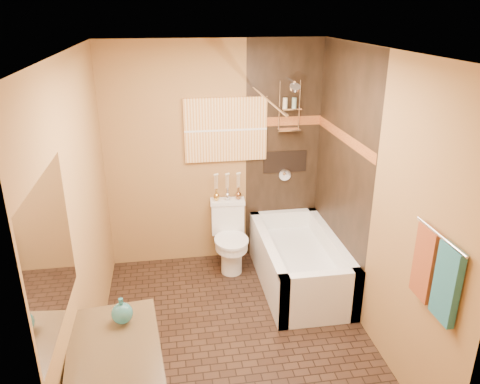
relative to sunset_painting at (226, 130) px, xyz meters
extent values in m
plane|color=black|center=(-0.12, -1.48, -1.55)|extent=(3.00, 3.00, 0.00)
cube|color=olive|center=(-1.32, -1.48, -0.30)|extent=(0.02, 3.00, 2.50)
cube|color=olive|center=(1.08, -1.48, -0.30)|extent=(0.02, 3.00, 2.50)
cube|color=olive|center=(-0.12, 0.02, -0.30)|extent=(2.40, 0.02, 2.50)
cube|color=olive|center=(-0.12, -2.98, -0.30)|extent=(2.40, 0.02, 2.50)
plane|color=silver|center=(-0.12, -1.48, 0.95)|extent=(3.00, 3.00, 0.00)
cube|color=black|center=(0.65, 0.01, -0.30)|extent=(0.85, 0.01, 2.50)
cube|color=black|center=(1.06, -0.73, -0.30)|extent=(0.01, 1.50, 2.50)
cube|color=maroon|center=(0.65, 0.00, 0.07)|extent=(0.85, 0.01, 0.10)
cube|color=maroon|center=(1.05, -0.73, 0.07)|extent=(0.01, 1.50, 0.10)
cube|color=black|center=(0.68, 0.01, -0.40)|extent=(0.50, 0.01, 0.25)
cylinder|color=silver|center=(0.68, -0.12, 0.53)|extent=(0.02, 0.26, 0.02)
cylinder|color=silver|center=(0.68, -0.28, 0.48)|extent=(0.11, 0.11, 0.09)
cylinder|color=silver|center=(0.68, -0.01, -0.55)|extent=(0.14, 0.02, 0.14)
cylinder|color=silver|center=(0.28, -0.73, 0.47)|extent=(0.03, 1.55, 0.03)
cylinder|color=silver|center=(1.03, -2.53, -0.10)|extent=(0.02, 0.55, 0.02)
cube|color=#215E70|center=(1.04, -2.66, -0.37)|extent=(0.05, 0.22, 0.52)
cube|color=maroon|center=(1.04, -2.40, -0.37)|extent=(0.05, 0.22, 0.52)
cube|color=orange|center=(0.00, 0.00, 0.00)|extent=(0.90, 0.04, 0.70)
cube|color=white|center=(-1.31, -2.48, -0.05)|extent=(0.01, 1.00, 0.90)
cube|color=white|center=(0.68, -1.43, -1.27)|extent=(0.80, 0.10, 0.55)
cube|color=white|center=(0.68, -0.03, -1.27)|extent=(0.80, 0.10, 0.55)
cube|color=white|center=(0.33, -0.73, -1.27)|extent=(0.10, 1.50, 0.55)
cube|color=white|center=(1.03, -0.73, -1.27)|extent=(0.10, 1.50, 0.55)
cube|color=white|center=(0.68, -0.73, -1.38)|extent=(0.64, 1.34, 0.35)
cube|color=white|center=(0.00, -0.09, -1.01)|extent=(0.38, 0.19, 0.37)
cube|color=white|center=(0.00, -0.09, -0.81)|extent=(0.40, 0.21, 0.04)
cylinder|color=white|center=(0.00, -0.37, -1.37)|extent=(0.23, 0.23, 0.37)
cylinder|color=white|center=(0.00, -0.37, -1.20)|extent=(0.36, 0.36, 0.10)
cylinder|color=white|center=(0.00, -0.37, -1.15)|extent=(0.38, 0.38, 0.03)
cube|color=black|center=(-1.04, -2.48, -0.75)|extent=(0.65, 0.98, 0.04)
camera|label=1|loc=(-0.64, -4.91, 1.24)|focal=35.00mm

